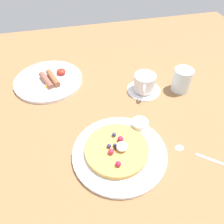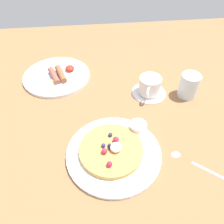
{
  "view_description": "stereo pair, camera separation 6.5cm",
  "coord_description": "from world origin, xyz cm",
  "views": [
    {
      "loc": [
        -5.38,
        -53.97,
        57.29
      ],
      "look_at": [
        6.88,
        -2.82,
        4.0
      ],
      "focal_mm": 35.87,
      "sensor_mm": 36.0,
      "label": 1
    },
    {
      "loc": [
        1.0,
        -55.09,
        57.29
      ],
      "look_at": [
        6.88,
        -2.82,
        4.0
      ],
      "focal_mm": 35.87,
      "sensor_mm": 36.0,
      "label": 2
    }
  ],
  "objects": [
    {
      "name": "fried_breakfast",
      "position": [
        -12.22,
        22.75,
        2.36
      ],
      "size": [
        11.09,
        12.79,
        2.7
      ],
      "color": "brown",
      "rests_on": "breakfast_plate"
    },
    {
      "name": "ground_plane",
      "position": [
        0.0,
        0.0,
        -1.5
      ],
      "size": [
        190.26,
        148.74,
        3.0
      ],
      "primitive_type": "cube",
      "color": "#8B603C"
    },
    {
      "name": "coffee_cup",
      "position": [
        22.75,
        9.69,
        4.17
      ],
      "size": [
        8.3,
        11.12,
        6.49
      ],
      "color": "white",
      "rests_on": "coffee_saucer"
    },
    {
      "name": "coffee_saucer",
      "position": [
        22.81,
        9.85,
        0.4
      ],
      "size": [
        13.17,
        13.17,
        0.8
      ],
      "primitive_type": "cylinder",
      "color": "white",
      "rests_on": "ground_plane"
    },
    {
      "name": "breakfast_plate",
      "position": [
        -13.65,
        24.38,
        0.63
      ],
      "size": [
        27.72,
        27.72,
        1.26
      ],
      "primitive_type": "cylinder",
      "color": "white",
      "rests_on": "ground_plane"
    },
    {
      "name": "syrup_ramekin",
      "position": [
        14.61,
        -9.29,
        2.74
      ],
      "size": [
        5.36,
        5.36,
        2.97
      ],
      "color": "white",
      "rests_on": "pancake_plate"
    },
    {
      "name": "pancake_with_berries",
      "position": [
        5.09,
        -16.56,
        2.17
      ],
      "size": [
        19.1,
        19.1,
        3.72
      ],
      "color": "gold",
      "rests_on": "pancake_plate"
    },
    {
      "name": "pancake_plate",
      "position": [
        5.8,
        -16.96,
        0.6
      ],
      "size": [
        28.45,
        28.45,
        1.21
      ],
      "primitive_type": "cylinder",
      "color": "white",
      "rests_on": "ground_plane"
    },
    {
      "name": "teaspoon",
      "position": [
        27.51,
        -21.66,
        0.24
      ],
      "size": [
        13.2,
        11.14,
        0.6
      ],
      "color": "silver",
      "rests_on": "ground_plane"
    },
    {
      "name": "water_glass",
      "position": [
        37.08,
        7.26,
        4.61
      ],
      "size": [
        7.15,
        7.15,
        9.22
      ],
      "primitive_type": "cylinder",
      "color": "silver",
      "rests_on": "ground_plane"
    }
  ]
}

